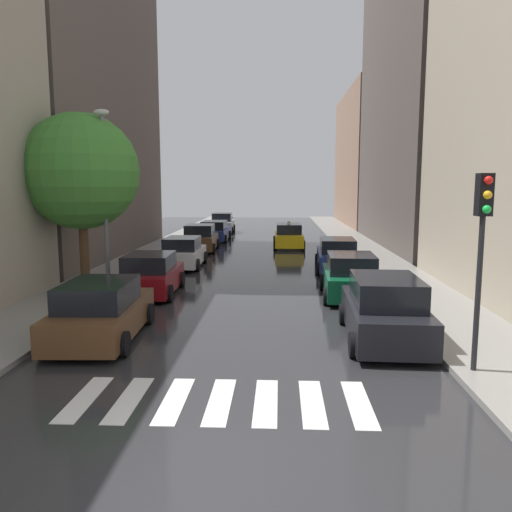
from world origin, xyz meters
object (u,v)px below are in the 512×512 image
at_px(parked_car_left_second, 151,275).
at_px(taxi_midroad, 289,236).
at_px(parked_car_left_fourth, 200,239).
at_px(parked_car_right_second, 350,277).
at_px(parked_car_left_third, 183,253).
at_px(parked_car_left_fifth, 215,231).
at_px(parked_car_left_sixth, 222,224).
at_px(lamp_post_left, 104,187).
at_px(parked_car_left_nearest, 101,312).
at_px(street_tree_left, 81,172).
at_px(traffic_light_right_corner, 482,229).
at_px(parked_car_right_third, 337,256).
at_px(parked_car_right_nearest, 384,311).

relative_size(parked_car_left_second, taxi_midroad, 0.92).
bearing_deg(parked_car_left_fourth, parked_car_right_second, -151.49).
xyz_separation_m(parked_car_left_third, parked_car_left_fifth, (0.04, 12.44, -0.01)).
distance_m(parked_car_left_second, parked_car_left_fourth, 13.11).
height_order(parked_car_left_third, taxi_midroad, taxi_midroad).
height_order(parked_car_left_sixth, lamp_post_left, lamp_post_left).
bearing_deg(lamp_post_left, parked_car_right_second, -2.20).
xyz_separation_m(parked_car_left_nearest, street_tree_left, (-2.95, 6.50, 3.95)).
xyz_separation_m(parked_car_left_nearest, parked_car_left_third, (-0.11, 12.36, -0.03)).
bearing_deg(parked_car_left_second, traffic_light_right_corner, -132.97).
relative_size(parked_car_left_second, parked_car_right_third, 0.92).
xyz_separation_m(parked_car_left_nearest, lamp_post_left, (-1.84, 5.94, 3.35)).
height_order(parked_car_left_sixth, street_tree_left, street_tree_left).
height_order(parked_car_left_fifth, parked_car_right_third, parked_car_right_third).
distance_m(parked_car_left_fifth, street_tree_left, 18.96).
bearing_deg(lamp_post_left, parked_car_right_nearest, -30.82).
xyz_separation_m(parked_car_left_second, parked_car_left_sixth, (-0.10, 25.68, 0.07)).
bearing_deg(parked_car_right_nearest, parked_car_left_second, 56.73).
bearing_deg(parked_car_left_nearest, parked_car_right_nearest, -90.68).
relative_size(parked_car_left_fifth, parked_car_right_second, 1.14).
xyz_separation_m(parked_car_right_nearest, parked_car_right_third, (-0.01, 11.32, -0.07)).
distance_m(parked_car_left_second, street_tree_left, 4.93).
relative_size(parked_car_left_second, parked_car_left_fourth, 0.99).
height_order(parked_car_right_second, lamp_post_left, lamp_post_left).
height_order(taxi_midroad, lamp_post_left, lamp_post_left).
bearing_deg(parked_car_left_second, parked_car_right_second, -93.41).
xyz_separation_m(parked_car_right_nearest, traffic_light_right_corner, (1.46, -2.57, 2.46)).
height_order(parked_car_right_third, lamp_post_left, lamp_post_left).
xyz_separation_m(parked_car_right_second, lamp_post_left, (-9.36, 0.36, 3.34)).
height_order(parked_car_right_third, taxi_midroad, taxi_midroad).
bearing_deg(parked_car_right_nearest, traffic_light_right_corner, -148.38).
bearing_deg(parked_car_left_sixth, parked_car_left_second, 178.58).
distance_m(parked_car_left_second, parked_car_left_sixth, 25.68).
bearing_deg(parked_car_right_nearest, parked_car_left_sixth, 16.32).
distance_m(parked_car_left_fourth, parked_car_right_third, 10.80).
distance_m(parked_car_left_fifth, taxi_midroad, 6.71).
height_order(parked_car_left_fourth, parked_car_left_fifth, parked_car_left_fourth).
distance_m(parked_car_right_nearest, traffic_light_right_corner, 3.84).
distance_m(parked_car_left_fifth, parked_car_right_second, 20.67).
bearing_deg(parked_car_left_second, lamp_post_left, 83.52).
xyz_separation_m(parked_car_right_third, taxi_midroad, (-2.22, 9.46, 0.00)).
relative_size(parked_car_left_fourth, street_tree_left, 0.62).
distance_m(parked_car_right_second, taxi_midroad, 15.58).
distance_m(parked_car_left_second, taxi_midroad, 16.22).
bearing_deg(parked_car_right_third, parked_car_left_sixth, 24.18).
distance_m(parked_car_left_fifth, parked_car_left_sixth, 6.68).
relative_size(parked_car_left_nearest, parked_car_left_second, 1.09).
height_order(parked_car_left_second, parked_car_right_nearest, parked_car_right_nearest).
height_order(parked_car_left_nearest, parked_car_left_fourth, parked_car_left_fourth).
distance_m(parked_car_left_third, parked_car_right_nearest, 14.42).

